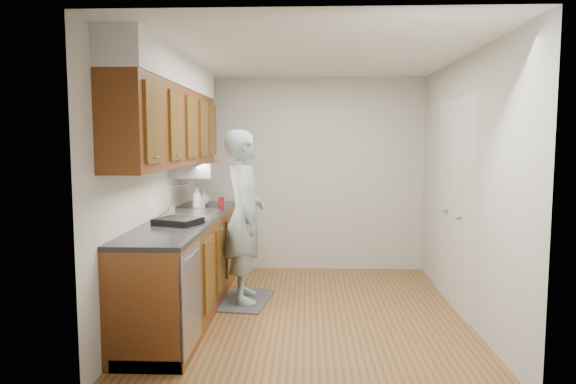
% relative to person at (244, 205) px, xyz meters
% --- Properties ---
extents(floor, '(3.50, 3.50, 0.00)m').
position_rel_person_xyz_m(floor, '(0.66, -0.34, -1.03)').
color(floor, '#8E5D35').
rests_on(floor, ground).
extents(ceiling, '(3.50, 3.50, 0.00)m').
position_rel_person_xyz_m(ceiling, '(0.66, -0.34, 1.47)').
color(ceiling, white).
rests_on(ceiling, wall_left).
extents(wall_left, '(0.02, 3.50, 2.50)m').
position_rel_person_xyz_m(wall_left, '(-0.84, -0.34, 0.22)').
color(wall_left, beige).
rests_on(wall_left, floor).
extents(wall_right, '(0.02, 3.50, 2.50)m').
position_rel_person_xyz_m(wall_right, '(2.16, -0.34, 0.22)').
color(wall_right, beige).
rests_on(wall_right, floor).
extents(wall_back, '(3.00, 0.02, 2.50)m').
position_rel_person_xyz_m(wall_back, '(0.66, 1.41, 0.22)').
color(wall_back, beige).
rests_on(wall_back, floor).
extents(counter, '(0.64, 2.80, 1.30)m').
position_rel_person_xyz_m(counter, '(-0.54, -0.34, -0.54)').
color(counter, brown).
rests_on(counter, floor).
extents(upper_cabinets, '(0.47, 2.80, 1.21)m').
position_rel_person_xyz_m(upper_cabinets, '(-0.67, -0.29, 0.92)').
color(upper_cabinets, brown).
rests_on(upper_cabinets, wall_left).
extents(closet_door, '(0.02, 1.22, 2.05)m').
position_rel_person_xyz_m(closet_door, '(2.15, -0.04, -0.00)').
color(closet_door, white).
rests_on(closet_door, wall_right).
extents(floor_mat, '(0.60, 0.89, 0.02)m').
position_rel_person_xyz_m(floor_mat, '(0.00, 0.00, -1.02)').
color(floor_mat, '#565658').
rests_on(floor_mat, floor).
extents(person, '(0.59, 0.79, 2.03)m').
position_rel_person_xyz_m(person, '(0.00, 0.00, 0.00)').
color(person, '#8FA9AF').
rests_on(person, floor_mat).
extents(soap_bottle_a, '(0.11, 0.11, 0.25)m').
position_rel_person_xyz_m(soap_bottle_a, '(-0.56, 0.31, 0.04)').
color(soap_bottle_a, white).
rests_on(soap_bottle_a, counter).
extents(soap_bottle_b, '(0.13, 0.13, 0.21)m').
position_rel_person_xyz_m(soap_bottle_b, '(-0.55, 0.34, 0.02)').
color(soap_bottle_b, white).
rests_on(soap_bottle_b, counter).
extents(soap_bottle_c, '(0.20, 0.20, 0.19)m').
position_rel_person_xyz_m(soap_bottle_c, '(-0.57, 0.66, 0.01)').
color(soap_bottle_c, white).
rests_on(soap_bottle_c, counter).
extents(soda_can, '(0.08, 0.08, 0.12)m').
position_rel_person_xyz_m(soda_can, '(-0.31, 0.39, -0.03)').
color(soda_can, '#B01E25').
rests_on(soda_can, counter).
extents(steel_can, '(0.08, 0.08, 0.11)m').
position_rel_person_xyz_m(steel_can, '(-0.31, 0.44, -0.03)').
color(steel_can, '#A5A5AA').
rests_on(steel_can, counter).
extents(dish_rack, '(0.46, 0.42, 0.06)m').
position_rel_person_xyz_m(dish_rack, '(-0.51, -0.74, -0.06)').
color(dish_rack, black).
rests_on(dish_rack, counter).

